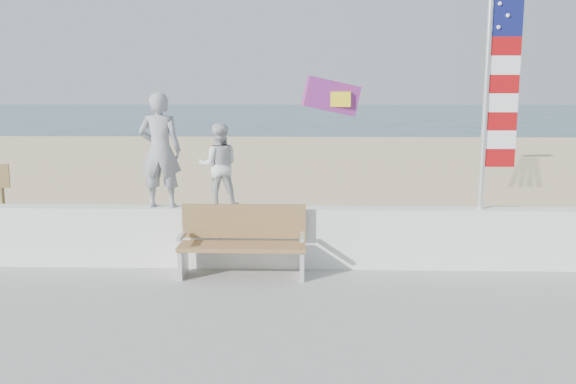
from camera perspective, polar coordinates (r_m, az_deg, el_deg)
name	(u,v)px	position (r m, az deg, el deg)	size (l,w,h in m)	color
ground	(267,328)	(7.47, -2.01, -12.59)	(220.00, 220.00, 0.00)	#2F4D5F
sand	(289,196)	(16.15, 0.09, -0.35)	(90.00, 40.00, 0.08)	beige
seawall	(275,237)	(9.18, -1.21, -4.22)	(30.00, 0.35, 0.90)	white
adult	(160,150)	(9.21, -11.89, 3.85)	(0.62, 0.41, 1.71)	gray
child	(218,166)	(9.07, -6.52, 2.47)	(0.61, 0.47, 1.25)	silver
bench	(243,240)	(8.76, -4.24, -4.52)	(1.80, 0.57, 1.00)	#9C7244
flag	(496,77)	(9.30, 18.88, 10.14)	(0.50, 0.08, 3.50)	white
parafoil_kite	(332,97)	(10.59, 4.19, 8.88)	(1.04, 0.44, 0.69)	red
sign	(2,198)	(11.82, -25.16, -0.47)	(0.32, 0.07, 1.46)	brown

